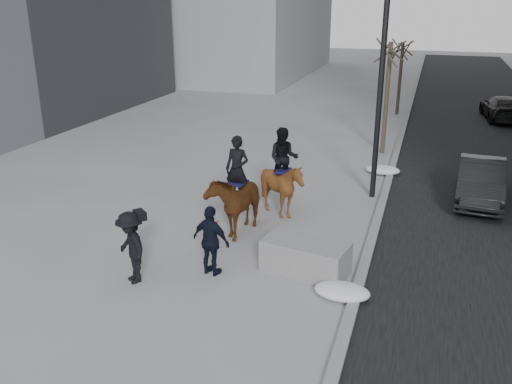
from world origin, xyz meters
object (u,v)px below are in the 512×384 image
(car_near, at_px, (481,181))
(mounted_left, at_px, (236,197))
(planter, at_px, (305,257))
(mounted_right, at_px, (282,182))

(car_near, relative_size, mounted_left, 1.48)
(planter, relative_size, mounted_left, 0.74)
(planter, relative_size, mounted_right, 0.75)
(planter, xyz_separation_m, mounted_right, (-1.51, 3.35, 0.69))
(mounted_left, bearing_deg, planter, -36.82)
(mounted_left, relative_size, mounted_right, 1.01)
(planter, bearing_deg, mounted_right, 114.30)
(planter, distance_m, car_near, 7.90)
(mounted_left, bearing_deg, car_near, 35.04)
(planter, height_order, mounted_right, mounted_right)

